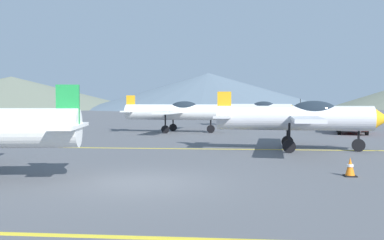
% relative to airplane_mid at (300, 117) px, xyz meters
% --- Properties ---
extents(ground_plane, '(400.00, 400.00, 0.00)m').
position_rel_airplane_mid_xyz_m(ground_plane, '(-5.88, -8.65, -1.59)').
color(ground_plane, '#54565B').
extents(apron_line_near, '(80.00, 0.16, 0.01)m').
position_rel_airplane_mid_xyz_m(apron_line_near, '(-5.88, -13.40, -1.58)').
color(apron_line_near, yellow).
rests_on(apron_line_near, ground_plane).
extents(apron_line_far, '(80.00, 0.16, 0.01)m').
position_rel_airplane_mid_xyz_m(apron_line_far, '(-5.88, 0.17, -1.58)').
color(apron_line_far, yellow).
rests_on(apron_line_far, ground_plane).
extents(airplane_mid, '(8.20, 9.42, 2.82)m').
position_rel_airplane_mid_xyz_m(airplane_mid, '(0.00, 0.00, 0.00)').
color(airplane_mid, silver).
rests_on(airplane_mid, ground_plane).
extents(airplane_far, '(8.21, 9.42, 2.82)m').
position_rel_airplane_mid_xyz_m(airplane_far, '(-7.37, 11.22, 0.00)').
color(airplane_far, white).
rests_on(airplane_far, ground_plane).
extents(airplane_back, '(8.24, 9.35, 2.82)m').
position_rel_airplane_mid_xyz_m(airplane_back, '(-0.68, 20.82, 0.00)').
color(airplane_back, silver).
rests_on(airplane_back, ground_plane).
extents(car_sedan, '(2.71, 4.58, 1.62)m').
position_rel_airplane_mid_xyz_m(car_sedan, '(5.59, 11.31, -0.74)').
color(car_sedan, red).
rests_on(car_sedan, ground_plane).
extents(traffic_cone_front, '(0.36, 0.36, 0.59)m').
position_rel_airplane_mid_xyz_m(traffic_cone_front, '(0.39, -7.02, -1.30)').
color(traffic_cone_front, black).
rests_on(traffic_cone_front, ground_plane).
extents(hill_left, '(88.24, 88.24, 10.96)m').
position_rel_airplane_mid_xyz_m(hill_left, '(-77.11, 116.49, 3.89)').
color(hill_left, slate).
rests_on(hill_left, ground_plane).
extents(hill_centerleft, '(80.47, 80.47, 11.73)m').
position_rel_airplane_mid_xyz_m(hill_centerleft, '(-10.30, 116.20, 4.28)').
color(hill_centerleft, slate).
rests_on(hill_centerleft, ground_plane).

